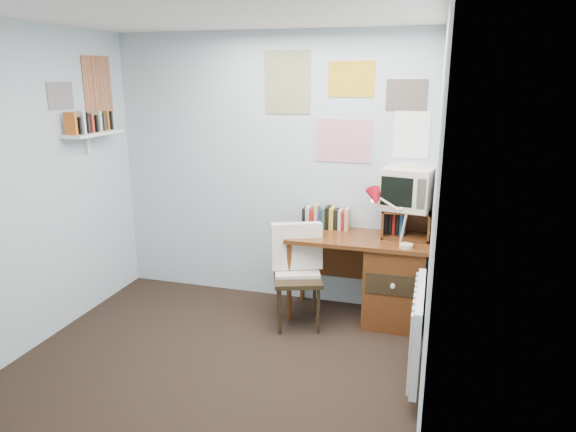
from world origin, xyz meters
name	(u,v)px	position (x,y,z in m)	size (l,w,h in m)	color
ground	(192,394)	(0.00, 0.00, 0.00)	(3.50, 3.50, 0.00)	black
back_wall	(269,170)	(0.00, 1.75, 1.25)	(3.00, 0.02, 2.50)	#B0BCCA
right_wall	(431,239)	(1.50, 0.00, 1.25)	(0.02, 3.50, 2.50)	#B0BCCA
ceiling	(169,3)	(0.00, 0.00, 2.50)	(3.00, 3.50, 0.02)	white
desk	(388,278)	(1.17, 1.48, 0.41)	(1.20, 0.55, 0.76)	brown
desk_chair	(298,279)	(0.44, 1.18, 0.43)	(0.44, 0.42, 0.86)	black
desk_lamp	(407,224)	(1.31, 1.29, 0.96)	(0.28, 0.24, 0.40)	#B10B1A
tv_riser	(406,223)	(1.29, 1.59, 0.89)	(0.40, 0.30, 0.25)	brown
crt_tv	(408,186)	(1.28, 1.61, 1.20)	(0.40, 0.37, 0.38)	beige
book_row	(336,217)	(0.66, 1.66, 0.87)	(0.60, 0.14, 0.22)	brown
radiator	(418,330)	(1.46, 0.55, 0.42)	(0.09, 0.80, 0.60)	white
wall_shelf	(94,133)	(-1.40, 1.10, 1.62)	(0.20, 0.62, 0.24)	white
posters_back	(345,106)	(0.70, 1.74, 1.85)	(1.20, 0.01, 0.90)	white
posters_left	(80,89)	(-1.49, 1.10, 2.00)	(0.01, 0.70, 0.60)	white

